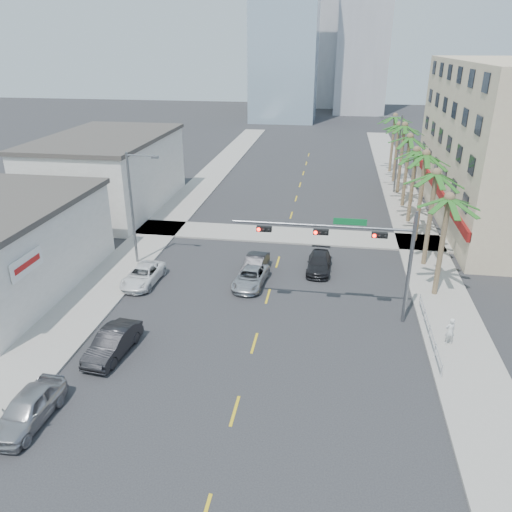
{
  "coord_description": "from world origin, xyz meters",
  "views": [
    {
      "loc": [
        4.02,
        -20.88,
        16.56
      ],
      "look_at": [
        -0.68,
        8.95,
        3.5
      ],
      "focal_mm": 35.0,
      "sensor_mm": 36.0,
      "label": 1
    }
  ],
  "objects_px": {
    "car_parked_mid": "(113,343)",
    "car_parked_near": "(28,409)",
    "car_lane_right": "(319,263)",
    "car_lane_left": "(255,265)",
    "traffic_signal_mast": "(358,246)",
    "pedestrian": "(450,331)",
    "car_parked_far": "(143,275)",
    "car_lane_center": "(251,277)"
  },
  "relations": [
    {
      "from": "car_parked_mid",
      "to": "car_parked_near",
      "type": "bearing_deg",
      "value": -99.3
    },
    {
      "from": "car_parked_far",
      "to": "pedestrian",
      "type": "relative_size",
      "value": 2.72
    },
    {
      "from": "car_parked_mid",
      "to": "car_lane_left",
      "type": "xyz_separation_m",
      "value": [
        6.3,
        11.97,
        -0.05
      ]
    },
    {
      "from": "car_parked_mid",
      "to": "car_lane_left",
      "type": "height_order",
      "value": "car_parked_mid"
    },
    {
      "from": "car_lane_left",
      "to": "car_parked_far",
      "type": "bearing_deg",
      "value": -154.32
    },
    {
      "from": "car_parked_far",
      "to": "pedestrian",
      "type": "distance_m",
      "value": 21.34
    },
    {
      "from": "traffic_signal_mast",
      "to": "car_parked_far",
      "type": "bearing_deg",
      "value": 170.06
    },
    {
      "from": "car_parked_near",
      "to": "car_lane_right",
      "type": "xyz_separation_m",
      "value": [
        12.76,
        19.14,
        -0.14
      ]
    },
    {
      "from": "car_parked_mid",
      "to": "car_parked_far",
      "type": "height_order",
      "value": "car_parked_mid"
    },
    {
      "from": "car_parked_far",
      "to": "car_lane_right",
      "type": "distance_m",
      "value": 13.46
    },
    {
      "from": "car_parked_near",
      "to": "car_lane_right",
      "type": "distance_m",
      "value": 23.01
    },
    {
      "from": "car_lane_left",
      "to": "pedestrian",
      "type": "bearing_deg",
      "value": -27.36
    },
    {
      "from": "car_lane_center",
      "to": "car_lane_right",
      "type": "distance_m",
      "value": 5.91
    },
    {
      "from": "car_lane_right",
      "to": "car_lane_center",
      "type": "bearing_deg",
      "value": -143.69
    },
    {
      "from": "traffic_signal_mast",
      "to": "car_lane_left",
      "type": "height_order",
      "value": "traffic_signal_mast"
    },
    {
      "from": "car_parked_near",
      "to": "car_lane_center",
      "type": "distance_m",
      "value": 17.65
    },
    {
      "from": "car_parked_far",
      "to": "traffic_signal_mast",
      "type": "bearing_deg",
      "value": -7.38
    },
    {
      "from": "car_lane_center",
      "to": "pedestrian",
      "type": "height_order",
      "value": "pedestrian"
    },
    {
      "from": "car_parked_mid",
      "to": "car_lane_right",
      "type": "relative_size",
      "value": 1.03
    },
    {
      "from": "car_lane_left",
      "to": "car_lane_center",
      "type": "relative_size",
      "value": 0.93
    },
    {
      "from": "car_lane_left",
      "to": "car_lane_right",
      "type": "relative_size",
      "value": 0.95
    },
    {
      "from": "traffic_signal_mast",
      "to": "car_lane_left",
      "type": "distance_m",
      "value": 10.21
    },
    {
      "from": "car_parked_near",
      "to": "pedestrian",
      "type": "height_order",
      "value": "pedestrian"
    },
    {
      "from": "car_lane_left",
      "to": "car_lane_right",
      "type": "distance_m",
      "value": 5.03
    },
    {
      "from": "car_lane_left",
      "to": "car_lane_right",
      "type": "bearing_deg",
      "value": 19.93
    },
    {
      "from": "car_lane_left",
      "to": "car_lane_right",
      "type": "height_order",
      "value": "car_lane_left"
    },
    {
      "from": "car_parked_near",
      "to": "car_parked_mid",
      "type": "distance_m",
      "value": 6.08
    },
    {
      "from": "car_parked_mid",
      "to": "traffic_signal_mast",
      "type": "bearing_deg",
      "value": 30.89
    },
    {
      "from": "car_lane_center",
      "to": "car_lane_left",
      "type": "bearing_deg",
      "value": 94.87
    },
    {
      "from": "car_lane_right",
      "to": "car_lane_left",
      "type": "bearing_deg",
      "value": -163.32
    },
    {
      "from": "car_parked_near",
      "to": "car_lane_center",
      "type": "height_order",
      "value": "car_parked_near"
    },
    {
      "from": "traffic_signal_mast",
      "to": "pedestrian",
      "type": "height_order",
      "value": "traffic_signal_mast"
    },
    {
      "from": "car_lane_right",
      "to": "car_parked_near",
      "type": "bearing_deg",
      "value": -122.02
    },
    {
      "from": "car_parked_near",
      "to": "car_lane_left",
      "type": "distance_m",
      "value": 19.51
    },
    {
      "from": "traffic_signal_mast",
      "to": "car_lane_center",
      "type": "xyz_separation_m",
      "value": [
        -7.28,
        3.6,
        -4.43
      ]
    },
    {
      "from": "car_parked_near",
      "to": "car_lane_right",
      "type": "height_order",
      "value": "car_parked_near"
    },
    {
      "from": "pedestrian",
      "to": "traffic_signal_mast",
      "type": "bearing_deg",
      "value": -43.92
    },
    {
      "from": "traffic_signal_mast",
      "to": "pedestrian",
      "type": "distance_m",
      "value": 7.28
    },
    {
      "from": "car_parked_mid",
      "to": "pedestrian",
      "type": "height_order",
      "value": "pedestrian"
    },
    {
      "from": "car_parked_near",
      "to": "car_lane_right",
      "type": "relative_size",
      "value": 1.03
    },
    {
      "from": "car_parked_near",
      "to": "car_parked_far",
      "type": "bearing_deg",
      "value": 92.09
    },
    {
      "from": "car_parked_far",
      "to": "car_lane_right",
      "type": "bearing_deg",
      "value": 21.18
    }
  ]
}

